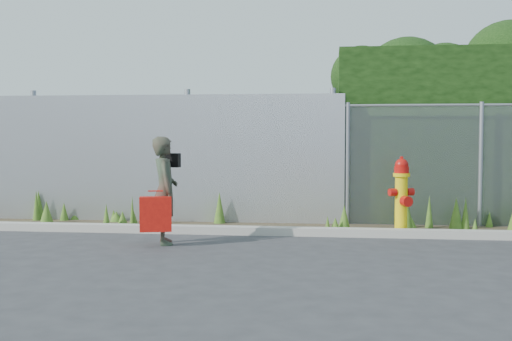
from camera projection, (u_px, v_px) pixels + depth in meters
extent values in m
plane|color=#323234|center=(267.00, 258.00, 7.91)|extent=(80.00, 80.00, 0.00)
cube|color=#A49F94|center=(279.00, 231.00, 9.69)|extent=(16.00, 0.22, 0.12)
cube|color=#3F3424|center=(282.00, 229.00, 10.28)|extent=(16.00, 1.20, 0.01)
cone|color=#3A631D|center=(134.00, 218.00, 10.78)|extent=(0.14, 0.14, 0.23)
cone|color=#3A631D|center=(76.00, 215.00, 11.33)|extent=(0.21, 0.21, 0.20)
cone|color=#3A631D|center=(429.00, 213.00, 10.29)|extent=(0.13, 0.13, 0.53)
cone|color=#3A631D|center=(116.00, 217.00, 11.06)|extent=(0.24, 0.24, 0.19)
cone|color=#3A631D|center=(456.00, 214.00, 10.21)|extent=(0.23, 0.23, 0.50)
cone|color=#3A631D|center=(36.00, 206.00, 11.19)|extent=(0.13, 0.13, 0.54)
cone|color=#3A631D|center=(475.00, 228.00, 9.52)|extent=(0.12, 0.12, 0.26)
cone|color=#3A631D|center=(465.00, 214.00, 10.18)|extent=(0.14, 0.14, 0.51)
cone|color=#3A631D|center=(106.00, 217.00, 10.25)|extent=(0.13, 0.13, 0.41)
cone|color=#3A631D|center=(132.00, 211.00, 10.72)|extent=(0.09, 0.09, 0.49)
cone|color=#3A631D|center=(409.00, 221.00, 10.35)|extent=(0.24, 0.24, 0.23)
cone|color=#3A631D|center=(344.00, 219.00, 10.02)|extent=(0.21, 0.21, 0.41)
cone|color=#3A631D|center=(39.00, 206.00, 11.31)|extent=(0.21, 0.21, 0.52)
cone|color=#3A631D|center=(47.00, 213.00, 10.81)|extent=(0.23, 0.23, 0.39)
cone|color=#3A631D|center=(160.00, 214.00, 10.78)|extent=(0.14, 0.14, 0.38)
cone|color=#3A631D|center=(64.00, 212.00, 11.19)|extent=(0.16, 0.16, 0.32)
cone|color=#3A631D|center=(328.00, 225.00, 9.87)|extent=(0.11, 0.11, 0.26)
cone|color=#3A631D|center=(407.00, 215.00, 9.99)|extent=(0.21, 0.21, 0.52)
cone|color=#3A631D|center=(219.00, 208.00, 10.84)|extent=(0.20, 0.20, 0.54)
cone|color=#3A631D|center=(335.00, 225.00, 9.91)|extent=(0.18, 0.18, 0.23)
cone|color=#3A631D|center=(123.00, 220.00, 10.43)|extent=(0.20, 0.20, 0.26)
cone|color=#3A631D|center=(114.00, 216.00, 11.13)|extent=(0.12, 0.12, 0.21)
cone|color=#3A631D|center=(489.00, 220.00, 10.38)|extent=(0.12, 0.12, 0.26)
cube|color=#A5A7AB|center=(99.00, 158.00, 11.20)|extent=(8.50, 0.08, 2.20)
cylinder|color=gray|center=(35.00, 155.00, 11.46)|extent=(0.10, 0.10, 2.30)
cylinder|color=gray|center=(188.00, 156.00, 11.13)|extent=(0.10, 0.10, 2.30)
cylinder|color=gray|center=(333.00, 156.00, 10.84)|extent=(0.10, 0.10, 2.30)
cylinder|color=gray|center=(348.00, 164.00, 10.70)|extent=(0.07, 0.07, 2.05)
cylinder|color=gray|center=(481.00, 165.00, 10.44)|extent=(0.07, 0.07, 2.05)
sphere|color=black|center=(361.00, 76.00, 11.74)|extent=(1.12, 1.12, 1.12)
sphere|color=black|center=(407.00, 84.00, 11.68)|extent=(1.69, 1.69, 1.69)
sphere|color=black|center=(444.00, 79.00, 11.62)|extent=(1.30, 1.30, 1.30)
sphere|color=black|center=(509.00, 67.00, 11.43)|extent=(1.66, 1.66, 1.66)
cylinder|color=yellow|center=(401.00, 233.00, 9.73)|extent=(0.29, 0.29, 0.06)
cylinder|color=yellow|center=(401.00, 205.00, 9.70)|extent=(0.19, 0.19, 0.89)
cylinder|color=yellow|center=(402.00, 175.00, 9.68)|extent=(0.25, 0.25, 0.05)
cylinder|color=#B20F0A|center=(402.00, 170.00, 9.67)|extent=(0.22, 0.22, 0.10)
sphere|color=#B20F0A|center=(402.00, 165.00, 9.67)|extent=(0.20, 0.20, 0.20)
cylinder|color=#B20F0A|center=(402.00, 158.00, 9.66)|extent=(0.05, 0.05, 0.05)
cylinder|color=#B20F0A|center=(391.00, 192.00, 9.71)|extent=(0.10, 0.12, 0.12)
cylinder|color=#B20F0A|center=(411.00, 192.00, 9.67)|extent=(0.10, 0.12, 0.12)
cylinder|color=#B20F0A|center=(402.00, 201.00, 9.55)|extent=(0.16, 0.13, 0.16)
imported|color=#0E5A3B|center=(165.00, 190.00, 8.88)|extent=(0.53, 0.64, 1.49)
cube|color=#AA0E09|center=(156.00, 214.00, 8.65)|extent=(0.43, 0.16, 0.47)
cylinder|color=#AA0E09|center=(155.00, 191.00, 8.63)|extent=(0.20, 0.02, 0.02)
cube|color=black|center=(171.00, 160.00, 9.06)|extent=(0.26, 0.11, 0.20)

